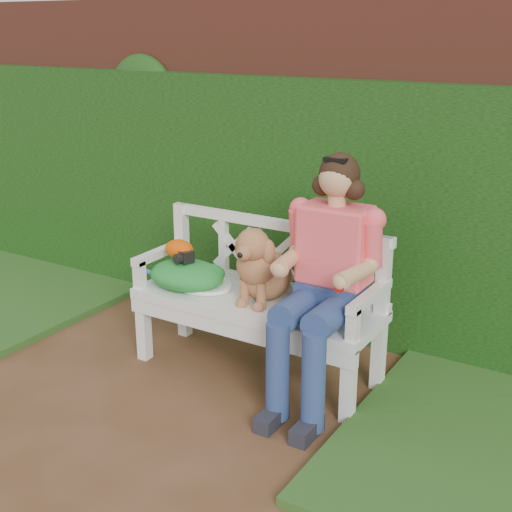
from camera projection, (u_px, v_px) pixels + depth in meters
The scene contains 10 objects.
ground at pixel (106, 424), 3.64m from camera, with size 60.00×60.00×0.00m, color #4B2F18.
brick_wall at pixel (284, 162), 4.82m from camera, with size 10.00×0.30×2.20m, color brown.
ivy_hedge at pixel (268, 203), 4.72m from camera, with size 10.00×0.18×1.70m, color #29621D.
garden_bench at pixel (256, 336), 4.11m from camera, with size 1.58×0.60×0.48m, color white, non-canonical shape.
seated_woman at pixel (330, 284), 3.71m from camera, with size 0.57×0.76×1.36m, color #E5275B, non-canonical shape.
dog at pixel (263, 262), 3.94m from camera, with size 0.31×0.43×0.47m, color #9C6C3A, non-canonical shape.
tennis_racket at pixel (199, 284), 4.23m from camera, with size 0.71×0.30×0.03m, color white, non-canonical shape.
green_bag at pixel (187, 274), 4.20m from camera, with size 0.49×0.38×0.17m, color #249321, non-canonical shape.
camera_item at pixel (185, 256), 4.16m from camera, with size 0.11×0.08×0.07m, color black.
baseball_glove at pixel (179, 249), 4.20m from camera, with size 0.19×0.14×0.12m, color #D54A04.
Camera 1 is at (2.33, -2.28, 2.01)m, focal length 48.00 mm.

